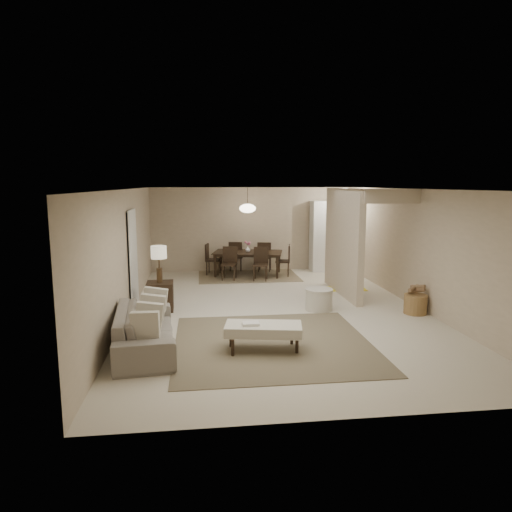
{
  "coord_description": "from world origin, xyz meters",
  "views": [
    {
      "loc": [
        -1.56,
        -9.09,
        2.61
      ],
      "look_at": [
        -0.35,
        0.63,
        1.05
      ],
      "focal_mm": 32.0,
      "sensor_mm": 36.0,
      "label": 1
    }
  ],
  "objects": [
    {
      "name": "yellow_mat",
      "position": [
        2.07,
        1.7,
        0.01
      ],
      "size": [
        0.95,
        0.61,
        0.01
      ],
      "primitive_type": "cube",
      "rotation": [
        0.0,
        0.0,
        -0.06
      ],
      "color": "yellow",
      "rests_on": "floor"
    },
    {
      "name": "back_wall",
      "position": [
        0.0,
        4.5,
        1.25
      ],
      "size": [
        6.0,
        0.0,
        6.0
      ],
      "primitive_type": "plane",
      "rotation": [
        1.57,
        0.0,
        0.0
      ],
      "color": "tan",
      "rests_on": "floor"
    },
    {
      "name": "sofa",
      "position": [
        -2.45,
        -1.97,
        0.33
      ],
      "size": [
        2.31,
        1.09,
        0.65
      ],
      "primitive_type": "imported",
      "rotation": [
        0.0,
        0.0,
        1.67
      ],
      "color": "gray",
      "rests_on": "floor"
    },
    {
      "name": "living_rug",
      "position": [
        -0.4,
        -1.97,
        0.01
      ],
      "size": [
        3.2,
        3.2,
        0.01
      ],
      "primitive_type": "cube",
      "color": "brown",
      "rests_on": "floor"
    },
    {
      "name": "floor",
      "position": [
        0.0,
        0.0,
        0.0
      ],
      "size": [
        9.0,
        9.0,
        0.0
      ],
      "primitive_type": "plane",
      "color": "beige",
      "rests_on": "ground"
    },
    {
      "name": "dining_chairs",
      "position": [
        -0.21,
        3.7,
        0.45
      ],
      "size": [
        2.44,
        1.98,
        0.9
      ],
      "color": "black",
      "rests_on": "dining_rug"
    },
    {
      "name": "dining_rug",
      "position": [
        -0.21,
        3.7,
        0.01
      ],
      "size": [
        2.8,
        2.1,
        0.01
      ],
      "primitive_type": "cube",
      "color": "brown",
      "rests_on": "floor"
    },
    {
      "name": "right_wall",
      "position": [
        3.0,
        0.0,
        1.25
      ],
      "size": [
        0.0,
        9.0,
        9.0
      ],
      "primitive_type": "plane",
      "rotation": [
        1.57,
        0.0,
        -1.57
      ],
      "color": "tan",
      "rests_on": "floor"
    },
    {
      "name": "left_wall",
      "position": [
        -3.0,
        0.0,
        1.25
      ],
      "size": [
        0.0,
        9.0,
        9.0
      ],
      "primitive_type": "plane",
      "rotation": [
        1.57,
        0.0,
        1.57
      ],
      "color": "tan",
      "rests_on": "floor"
    },
    {
      "name": "table_lamp",
      "position": [
        -2.4,
        0.3,
        1.15
      ],
      "size": [
        0.32,
        0.32,
        0.76
      ],
      "color": "#49341F",
      "rests_on": "side_table"
    },
    {
      "name": "pantry_cabinet",
      "position": [
        2.35,
        4.15,
        1.05
      ],
      "size": [
        1.2,
        0.55,
        2.1
      ],
      "primitive_type": "cube",
      "color": "white",
      "rests_on": "floor"
    },
    {
      "name": "ceiling",
      "position": [
        0.0,
        0.0,
        2.5
      ],
      "size": [
        9.0,
        9.0,
        0.0
      ],
      "primitive_type": "plane",
      "rotation": [
        3.14,
        0.0,
        0.0
      ],
      "color": "white",
      "rests_on": "back_wall"
    },
    {
      "name": "wicker_basket",
      "position": [
        2.75,
        -0.6,
        0.2
      ],
      "size": [
        0.6,
        0.6,
        0.39
      ],
      "primitive_type": "cylinder",
      "rotation": [
        0.0,
        0.0,
        0.38
      ],
      "color": "brown",
      "rests_on": "floor"
    },
    {
      "name": "vase",
      "position": [
        -0.21,
        3.7,
        0.76
      ],
      "size": [
        0.18,
        0.18,
        0.16
      ],
      "primitive_type": "imported",
      "rotation": [
        0.0,
        0.0,
        0.21
      ],
      "color": "white",
      "rests_on": "dining_table"
    },
    {
      "name": "ottoman_bench",
      "position": [
        -0.6,
        -2.27,
        0.34
      ],
      "size": [
        1.27,
        0.75,
        0.43
      ],
      "rotation": [
        0.0,
        0.0,
        -0.17
      ],
      "color": "beige",
      "rests_on": "living_rug"
    },
    {
      "name": "side_table",
      "position": [
        -2.4,
        0.3,
        0.3
      ],
      "size": [
        0.55,
        0.55,
        0.59
      ],
      "primitive_type": "cube",
      "rotation": [
        0.0,
        0.0,
        0.03
      ],
      "color": "black",
      "rests_on": "floor"
    },
    {
      "name": "doorway",
      "position": [
        -2.97,
        0.6,
        1.02
      ],
      "size": [
        0.04,
        0.9,
        2.04
      ],
      "primitive_type": "cube",
      "color": "black",
      "rests_on": "floor"
    },
    {
      "name": "flush_light",
      "position": [
        2.3,
        3.2,
        2.46
      ],
      "size": [
        0.44,
        0.44,
        0.05
      ],
      "primitive_type": "cylinder",
      "color": "white",
      "rests_on": "ceiling"
    },
    {
      "name": "dining_table",
      "position": [
        -0.21,
        3.7,
        0.34
      ],
      "size": [
        2.13,
        1.49,
        0.68
      ],
      "primitive_type": "imported",
      "rotation": [
        0.0,
        0.0,
        -0.23
      ],
      "color": "black",
      "rests_on": "dining_rug"
    },
    {
      "name": "partition",
      "position": [
        1.8,
        1.25,
        1.25
      ],
      "size": [
        0.15,
        2.5,
        2.5
      ],
      "primitive_type": "cube",
      "color": "tan",
      "rests_on": "floor"
    },
    {
      "name": "pendant_light",
      "position": [
        -0.21,
        3.7,
        1.92
      ],
      "size": [
        0.46,
        0.46,
        0.71
      ],
      "color": "#49341F",
      "rests_on": "ceiling"
    },
    {
      "name": "round_pouf",
      "position": [
        0.88,
        -0.1,
        0.22
      ],
      "size": [
        0.58,
        0.58,
        0.45
      ],
      "primitive_type": "cylinder",
      "color": "beige",
      "rests_on": "floor"
    }
  ]
}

